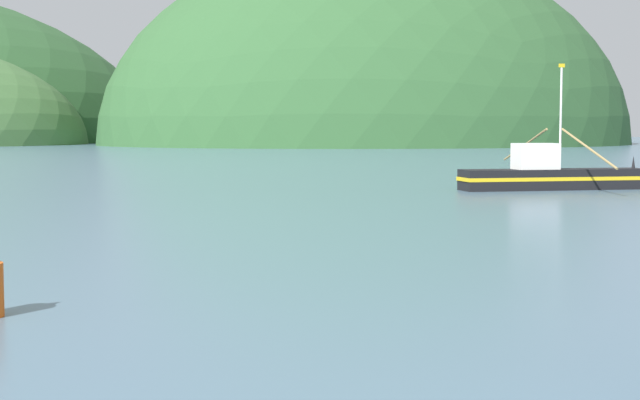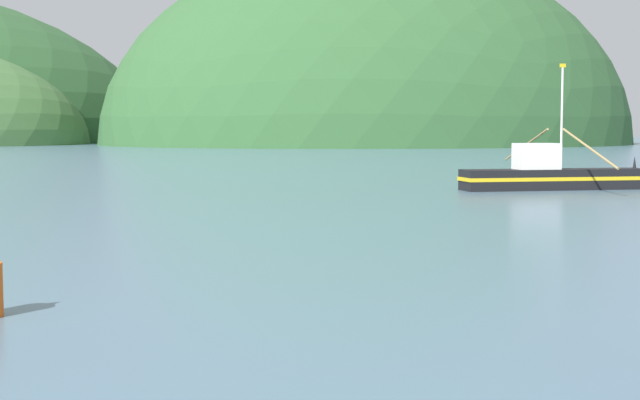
{
  "view_description": "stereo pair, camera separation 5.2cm",
  "coord_description": "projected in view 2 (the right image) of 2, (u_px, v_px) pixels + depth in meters",
  "views": [
    {
      "loc": [
        -4.65,
        -0.59,
        3.44
      ],
      "look_at": [
        2.42,
        24.85,
        1.4
      ],
      "focal_mm": 52.74,
      "sensor_mm": 36.0,
      "label": 1
    },
    {
      "loc": [
        -4.6,
        -0.6,
        3.44
      ],
      "look_at": [
        2.42,
        24.85,
        1.4
      ],
      "focal_mm": 52.74,
      "sensor_mm": 36.0,
      "label": 2
    }
  ],
  "objects": [
    {
      "name": "hill_far_center",
      "position": [
        370.0,
        144.0,
        195.65
      ],
      "size": [
        110.84,
        88.67,
        81.04
      ],
      "primitive_type": "ellipsoid",
      "color": "#2D562D",
      "rests_on": "ground"
    },
    {
      "name": "fishing_boat_black",
      "position": [
        552.0,
        175.0,
        52.03
      ],
      "size": [
        10.8,
        13.43,
        6.95
      ],
      "rotation": [
        0.0,
        0.0,
        6.23
      ],
      "color": "black",
      "rests_on": "ground"
    }
  ]
}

